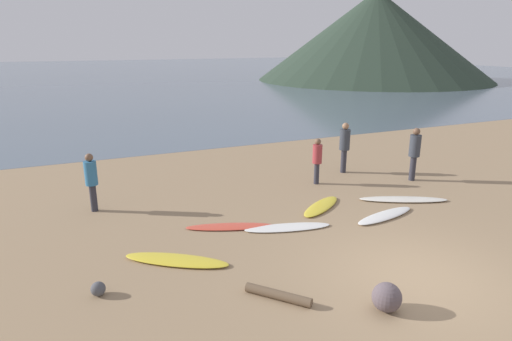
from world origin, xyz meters
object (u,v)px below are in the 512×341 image
object	(u,v)px
surfboard_0	(176,260)
driftwood_log	(278,295)
surfboard_1	(230,227)
beach_rock_far	(98,289)
surfboard_5	(403,199)
person_1	(91,178)
surfboard_3	(321,206)
surfboard_4	(385,215)
person_0	(415,150)
person_2	(317,157)
beach_rock_near	(387,297)
person_3	(345,143)
surfboard_2	(288,227)

from	to	relation	value
surfboard_0	driftwood_log	world-z (taller)	driftwood_log
surfboard_1	beach_rock_far	xyz separation A→B (m)	(-3.34, -1.91, 0.11)
surfboard_5	person_1	bearing A→B (deg)	-173.07
surfboard_3	surfboard_4	world-z (taller)	surfboard_4
surfboard_3	person_1	bearing A→B (deg)	124.76
person_0	surfboard_5	bearing A→B (deg)	33.27
surfboard_1	person_2	distance (m)	4.58
beach_rock_near	driftwood_log	bearing A→B (deg)	146.07
surfboard_1	surfboard_3	xyz separation A→B (m)	(2.89, 0.27, 0.01)
beach_rock_far	surfboard_0	bearing A→B (deg)	22.58
surfboard_4	person_3	bearing A→B (deg)	58.98
surfboard_0	person_2	distance (m)	6.64
person_3	driftwood_log	xyz separation A→B (m)	(-5.80, -6.36, -0.99)
surfboard_1	surfboard_4	distance (m)	4.24
surfboard_2	beach_rock_far	xyz separation A→B (m)	(-4.67, -1.28, 0.10)
person_2	surfboard_5	bearing A→B (deg)	172.45
person_3	beach_rock_near	distance (m)	8.58
surfboard_0	surfboard_4	xyz separation A→B (m)	(5.81, 0.21, -0.00)
beach_rock_far	beach_rock_near	bearing A→B (deg)	-28.74
driftwood_log	beach_rock_near	xyz separation A→B (m)	(1.60, -1.08, 0.17)
surfboard_1	surfboard_3	size ratio (longest dim) A/B	1.18
surfboard_1	beach_rock_far	distance (m)	3.86
beach_rock_far	surfboard_2	bearing A→B (deg)	15.31
person_0	surfboard_4	bearing A→B (deg)	28.84
surfboard_1	surfboard_5	xyz separation A→B (m)	(5.45, -0.23, 0.01)
person_1	surfboard_1	bearing A→B (deg)	-36.77
person_0	person_2	distance (m)	3.36
person_2	driftwood_log	distance (m)	7.06
surfboard_1	surfboard_3	bearing A→B (deg)	24.91
surfboard_2	surfboard_3	world-z (taller)	surfboard_3
surfboard_3	surfboard_2	bearing A→B (deg)	176.41
surfboard_5	person_2	world-z (taller)	person_2
person_0	person_1	size ratio (longest dim) A/B	1.09
surfboard_2	beach_rock_far	distance (m)	4.85
person_0	driftwood_log	world-z (taller)	person_0
surfboard_5	person_2	distance (m)	3.03
beach_rock_far	surfboard_1	bearing A→B (deg)	29.79
surfboard_2	person_0	size ratio (longest dim) A/B	1.23
person_0	person_1	world-z (taller)	person_0
surfboard_0	surfboard_3	distance (m)	4.82
surfboard_0	person_3	distance (m)	8.40
surfboard_1	surfboard_3	distance (m)	2.90
surfboard_4	beach_rock_near	bearing A→B (deg)	-141.30
person_1	person_3	size ratio (longest dim) A/B	0.91
surfboard_4	person_0	xyz separation A→B (m)	(3.01, 2.27, 1.03)
person_2	surfboard_4	bearing A→B (deg)	144.00
surfboard_0	driftwood_log	size ratio (longest dim) A/B	1.82
beach_rock_near	surfboard_4	bearing A→B (deg)	50.64
driftwood_log	surfboard_2	bearing A→B (deg)	59.22
surfboard_2	surfboard_3	distance (m)	1.80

